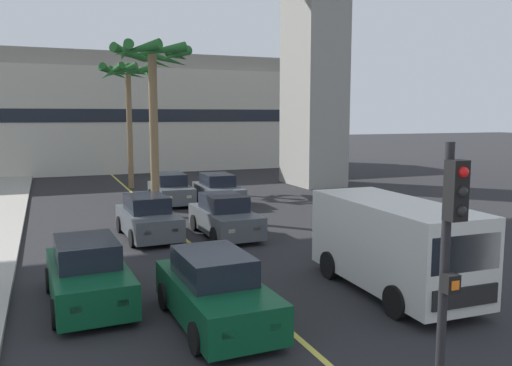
% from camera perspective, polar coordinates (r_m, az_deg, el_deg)
% --- Properties ---
extents(lane_stripe_center, '(0.14, 56.00, 0.01)m').
position_cam_1_polar(lane_stripe_center, '(22.42, -9.62, -4.38)').
color(lane_stripe_center, '#DBCC4C').
rests_on(lane_stripe_center, ground).
extents(pier_building_backdrop, '(34.67, 8.04, 9.41)m').
position_cam_1_polar(pier_building_backdrop, '(45.49, -16.25, 7.22)').
color(pier_building_backdrop, beige).
rests_on(pier_building_backdrop, ground).
extents(car_queue_front, '(1.96, 4.16, 1.56)m').
position_cam_1_polar(car_queue_front, '(13.44, -17.82, -9.45)').
color(car_queue_front, '#0C4728').
rests_on(car_queue_front, ground).
extents(car_queue_second, '(1.88, 4.12, 1.56)m').
position_cam_1_polar(car_queue_second, '(19.87, -3.44, -3.69)').
color(car_queue_second, '#4C5156').
rests_on(car_queue_second, ground).
extents(car_queue_third, '(1.90, 4.13, 1.56)m').
position_cam_1_polar(car_queue_third, '(27.35, -9.27, -0.73)').
color(car_queue_third, '#4C5156').
rests_on(car_queue_third, ground).
extents(car_queue_fourth, '(1.90, 4.13, 1.56)m').
position_cam_1_polar(car_queue_fourth, '(26.81, -4.17, -0.81)').
color(car_queue_fourth, '#4C5156').
rests_on(car_queue_fourth, ground).
extents(car_queue_fifth, '(1.96, 4.16, 1.56)m').
position_cam_1_polar(car_queue_fifth, '(19.98, -11.70, -3.77)').
color(car_queue_fifth, '#4C5156').
rests_on(car_queue_fifth, ground).
extents(car_queue_sixth, '(1.92, 4.14, 1.56)m').
position_cam_1_polar(car_queue_sixth, '(11.68, -4.47, -11.67)').
color(car_queue_sixth, '#0C4728').
rests_on(car_queue_sixth, ground).
extents(delivery_van, '(2.27, 5.30, 2.36)m').
position_cam_1_polar(delivery_van, '(13.91, 14.72, -6.35)').
color(delivery_van, silver).
rests_on(delivery_van, ground).
extents(traffic_light_median_near, '(0.24, 0.37, 4.20)m').
position_cam_1_polar(traffic_light_median_near, '(7.18, 20.25, -7.72)').
color(traffic_light_median_near, black).
rests_on(traffic_light_median_near, ground).
extents(palm_tree_near_median, '(3.55, 3.59, 7.74)m').
position_cam_1_polar(palm_tree_near_median, '(33.61, -13.76, 10.68)').
color(palm_tree_near_median, brown).
rests_on(palm_tree_near_median, ground).
extents(palm_tree_mid_median, '(3.66, 3.67, 7.75)m').
position_cam_1_polar(palm_tree_mid_median, '(24.07, -11.20, 11.73)').
color(palm_tree_mid_median, brown).
rests_on(palm_tree_mid_median, ground).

